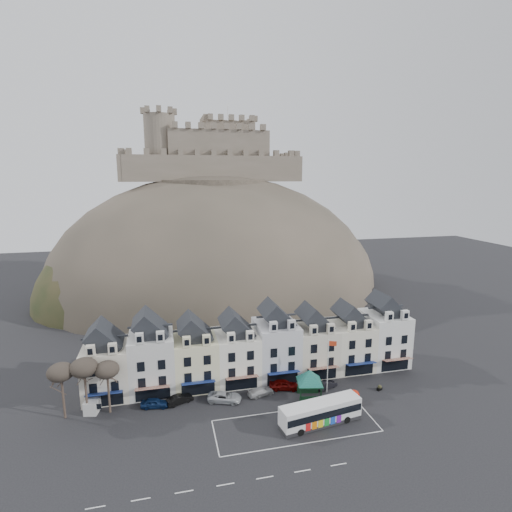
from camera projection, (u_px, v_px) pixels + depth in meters
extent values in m
plane|color=black|center=(284.00, 434.00, 52.69)|extent=(300.00, 300.00, 0.00)
cube|color=silver|center=(296.00, 426.00, 54.33)|extent=(22.00, 7.50, 0.01)
cube|color=silver|center=(107.00, 369.00, 61.79)|extent=(6.80, 8.00, 8.00)
cube|color=black|center=(105.00, 338.00, 60.77)|extent=(6.80, 5.76, 2.80)
cube|color=silver|center=(91.00, 351.00, 57.06)|extent=(1.20, 0.80, 1.60)
cube|color=silver|center=(113.00, 349.00, 57.73)|extent=(1.20, 0.80, 1.60)
cube|color=black|center=(105.00, 399.00, 58.47)|extent=(5.10, 0.06, 2.20)
cube|color=navy|center=(104.00, 393.00, 57.58)|extent=(5.10, 1.29, 0.43)
cube|color=silver|center=(152.00, 361.00, 63.21)|extent=(6.80, 8.00, 9.20)
cube|color=black|center=(150.00, 327.00, 62.08)|extent=(6.80, 5.76, 2.80)
cube|color=silver|center=(139.00, 338.00, 58.36)|extent=(1.20, 0.80, 1.60)
cube|color=silver|center=(160.00, 337.00, 59.04)|extent=(1.20, 0.80, 1.60)
cube|color=black|center=(153.00, 393.00, 60.01)|extent=(5.10, 0.06, 2.20)
cube|color=maroon|center=(152.00, 388.00, 59.11)|extent=(5.10, 1.29, 0.43)
cube|color=#F0EAB9|center=(196.00, 360.00, 64.86)|extent=(6.80, 8.00, 8.00)
cube|color=black|center=(195.00, 330.00, 63.85)|extent=(6.80, 5.76, 2.80)
cube|color=#F0EAB9|center=(187.00, 342.00, 60.13)|extent=(1.20, 0.80, 1.60)
cube|color=#F0EAB9|center=(206.00, 340.00, 60.81)|extent=(1.20, 0.80, 1.60)
cube|color=black|center=(198.00, 388.00, 61.55)|extent=(5.10, 0.06, 2.20)
cube|color=navy|center=(198.00, 382.00, 60.65)|extent=(5.10, 1.29, 0.43)
cube|color=white|center=(237.00, 356.00, 66.40)|extent=(6.80, 8.00, 8.00)
cube|color=black|center=(236.00, 327.00, 65.39)|extent=(6.80, 5.76, 2.80)
cube|color=white|center=(231.00, 338.00, 61.67)|extent=(1.20, 0.80, 1.60)
cube|color=white|center=(250.00, 336.00, 62.35)|extent=(1.20, 0.80, 1.60)
cube|color=black|center=(241.00, 383.00, 63.09)|extent=(5.10, 0.06, 2.20)
cube|color=maroon|center=(242.00, 377.00, 62.19)|extent=(5.10, 1.29, 0.43)
cube|color=silver|center=(276.00, 349.00, 67.82)|extent=(6.80, 8.00, 9.20)
cube|color=black|center=(276.00, 316.00, 66.69)|extent=(6.80, 5.76, 2.80)
cube|color=silver|center=(273.00, 327.00, 62.98)|extent=(1.20, 0.80, 1.60)
cube|color=silver|center=(291.00, 325.00, 63.65)|extent=(1.20, 0.80, 1.60)
cube|color=black|center=(283.00, 378.00, 64.62)|extent=(5.10, 0.06, 2.20)
cube|color=navy|center=(284.00, 373.00, 63.73)|extent=(5.10, 1.29, 0.43)
cube|color=beige|center=(313.00, 348.00, 69.48)|extent=(6.80, 8.00, 8.00)
cube|color=black|center=(314.00, 320.00, 68.46)|extent=(6.80, 5.76, 2.80)
cube|color=beige|center=(314.00, 330.00, 64.75)|extent=(1.20, 0.80, 1.60)
cube|color=beige|center=(331.00, 328.00, 65.43)|extent=(1.20, 0.80, 1.60)
cube|color=black|center=(322.00, 373.00, 66.16)|extent=(5.10, 0.06, 2.20)
cube|color=maroon|center=(324.00, 368.00, 65.27)|extent=(5.10, 1.29, 0.43)
cube|color=white|center=(349.00, 344.00, 71.02)|extent=(6.80, 8.00, 8.00)
cube|color=black|center=(351.00, 317.00, 70.00)|extent=(6.80, 5.76, 2.80)
cube|color=white|center=(352.00, 326.00, 66.29)|extent=(1.20, 0.80, 1.60)
cube|color=white|center=(368.00, 325.00, 66.96)|extent=(1.20, 0.80, 1.60)
cube|color=black|center=(359.00, 369.00, 67.70)|extent=(5.10, 0.06, 2.20)
cube|color=navy|center=(361.00, 364.00, 66.81)|extent=(5.10, 1.29, 0.43)
cube|color=white|center=(384.00, 338.00, 72.44)|extent=(6.80, 8.00, 9.20)
cube|color=black|center=(386.00, 307.00, 71.31)|extent=(6.80, 5.76, 2.80)
cube|color=white|center=(389.00, 316.00, 67.59)|extent=(1.20, 0.80, 1.60)
cube|color=white|center=(405.00, 315.00, 68.27)|extent=(1.20, 0.80, 1.60)
cube|color=black|center=(395.00, 365.00, 69.24)|extent=(5.10, 0.06, 2.20)
cube|color=maroon|center=(398.00, 359.00, 68.35)|extent=(5.10, 1.29, 0.43)
ellipsoid|color=#3E3A30|center=(215.00, 290.00, 119.48)|extent=(96.00, 76.00, 68.00)
ellipsoid|color=#26341A|center=(137.00, 301.00, 108.78)|extent=(52.00, 44.00, 42.00)
ellipsoid|color=#3E3A30|center=(287.00, 282.00, 128.73)|extent=(56.00, 48.00, 46.00)
ellipsoid|color=#26341A|center=(207.00, 305.00, 105.22)|extent=(40.00, 28.00, 28.00)
ellipsoid|color=#3E3A30|center=(256.00, 299.00, 110.30)|extent=(36.00, 28.00, 24.00)
cylinder|color=#3E3A30|center=(213.00, 185.00, 113.43)|extent=(30.00, 30.00, 3.00)
cube|color=#6A6151|center=(214.00, 169.00, 108.73)|extent=(48.00, 2.20, 7.00)
cube|color=#6A6151|center=(206.00, 170.00, 127.81)|extent=(48.00, 2.20, 7.00)
cube|color=#6A6151|center=(125.00, 169.00, 112.84)|extent=(2.20, 22.00, 7.00)
cube|color=#6A6151|center=(287.00, 170.00, 123.70)|extent=(2.20, 22.00, 7.00)
cube|color=#6A6151|center=(216.00, 150.00, 117.65)|extent=(28.00, 18.00, 10.00)
cube|color=#6A6151|center=(228.00, 146.00, 120.17)|extent=(14.00, 12.00, 13.00)
cylinder|color=#6A6151|center=(160.00, 148.00, 110.21)|extent=(8.40, 8.40, 18.00)
cylinder|color=silver|center=(228.00, 114.00, 118.41)|extent=(0.16, 0.16, 5.00)
cylinder|color=#392C24|center=(63.00, 399.00, 55.58)|extent=(0.32, 0.32, 5.74)
ellipsoid|color=#383028|center=(61.00, 372.00, 54.78)|extent=(3.61, 3.61, 2.54)
cylinder|color=#392C24|center=(86.00, 396.00, 56.24)|extent=(0.32, 0.32, 6.02)
ellipsoid|color=#383028|center=(84.00, 367.00, 55.39)|extent=(3.78, 3.78, 2.67)
cylinder|color=#392C24|center=(109.00, 395.00, 56.97)|extent=(0.32, 0.32, 5.46)
ellipsoid|color=#383028|center=(107.00, 370.00, 56.21)|extent=(3.43, 3.43, 2.42)
cube|color=#262628|center=(320.00, 421.00, 54.73)|extent=(11.91, 4.47, 0.53)
cube|color=silver|center=(320.00, 411.00, 54.43)|extent=(11.90, 4.42, 2.67)
cube|color=black|center=(321.00, 410.00, 54.40)|extent=(11.69, 4.46, 1.00)
cube|color=silver|center=(321.00, 403.00, 54.20)|extent=(11.66, 4.28, 0.26)
cube|color=orange|center=(356.00, 396.00, 56.37)|extent=(0.26, 1.26, 0.30)
cylinder|color=black|center=(347.00, 420.00, 54.93)|extent=(1.06, 0.49, 1.02)
cylinder|color=black|center=(337.00, 410.00, 57.09)|extent=(1.06, 0.49, 1.02)
cylinder|color=black|center=(300.00, 432.00, 52.25)|extent=(1.06, 0.49, 1.02)
cylinder|color=black|center=(292.00, 422.00, 54.41)|extent=(1.06, 0.49, 1.02)
cube|color=black|center=(298.00, 385.00, 62.22)|extent=(0.20, 0.20, 2.69)
cube|color=black|center=(317.00, 385.00, 62.29)|extent=(0.20, 0.20, 2.69)
cube|color=black|center=(301.00, 396.00, 59.26)|extent=(0.20, 0.20, 2.69)
cube|color=black|center=(321.00, 396.00, 59.32)|extent=(0.20, 0.20, 2.69)
cube|color=black|center=(309.00, 382.00, 60.51)|extent=(4.39, 4.39, 0.13)
cone|color=#13544C|center=(310.00, 376.00, 60.31)|extent=(7.26, 7.26, 2.02)
cube|color=black|center=(354.00, 400.00, 60.05)|extent=(1.42, 1.42, 0.50)
sphere|color=#B91D0A|center=(354.00, 395.00, 59.87)|extent=(1.56, 1.56, 1.56)
cylinder|color=silver|center=(328.00, 366.00, 61.99)|extent=(0.13, 0.13, 8.87)
cube|color=red|center=(333.00, 344.00, 61.17)|extent=(1.15, 0.47, 0.78)
cube|color=silver|center=(95.00, 403.00, 58.23)|extent=(2.59, 4.42, 1.89)
cube|color=black|center=(94.00, 400.00, 58.16)|extent=(1.69, 0.41, 0.81)
cube|color=black|center=(353.00, 403.00, 59.36)|extent=(1.25, 0.86, 0.57)
sphere|color=#26341A|center=(353.00, 400.00, 59.27)|extent=(0.80, 0.80, 0.80)
cube|color=black|center=(380.00, 389.00, 63.39)|extent=(0.99, 0.74, 0.44)
sphere|color=#26341A|center=(380.00, 387.00, 63.33)|extent=(0.62, 0.62, 0.62)
imported|color=#0E2047|center=(155.00, 403.00, 58.60)|extent=(4.27, 2.22, 1.39)
imported|color=black|center=(180.00, 399.00, 59.65)|extent=(4.23, 2.76, 1.32)
imported|color=#B9BDC2|center=(225.00, 397.00, 60.15)|extent=(5.50, 3.86, 1.41)
imported|color=#B9B9B9|center=(261.00, 392.00, 61.85)|extent=(4.49, 2.73, 1.22)
imported|color=#5A0705|center=(284.00, 385.00, 63.54)|extent=(4.96, 2.95, 1.58)
imported|color=black|center=(326.00, 385.00, 63.89)|extent=(3.96, 2.59, 1.23)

